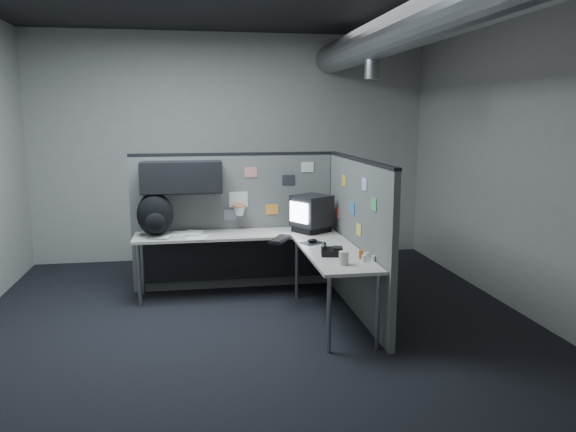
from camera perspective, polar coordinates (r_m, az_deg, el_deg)
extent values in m
cube|color=black|center=(5.71, -3.34, -10.99)|extent=(5.60, 5.60, 0.01)
cube|color=#9E9E99|center=(8.14, -5.64, 6.89)|extent=(5.60, 0.01, 3.20)
cube|color=#9E9E99|center=(2.60, 3.11, 0.13)|extent=(5.60, 0.01, 3.20)
cube|color=#9E9E99|center=(6.30, 22.89, 5.22)|extent=(0.01, 5.60, 3.20)
cylinder|color=slate|center=(5.71, 11.19, 17.98)|extent=(0.40, 5.49, 0.40)
cylinder|color=slate|center=(6.43, 8.52, 14.91)|extent=(0.16, 0.16, 0.30)
cube|color=#5B5D5B|center=(6.73, -5.34, -0.63)|extent=(2.43, 0.06, 1.60)
cube|color=black|center=(6.63, -5.45, 6.30)|extent=(2.43, 0.07, 0.03)
cube|color=black|center=(6.92, 4.49, -0.33)|extent=(0.07, 0.07, 1.60)
cube|color=black|center=(6.44, -10.77, 3.91)|extent=(0.90, 0.35, 0.35)
cube|color=black|center=(6.26, -10.79, 3.74)|extent=(0.90, 0.02, 0.33)
cube|color=silver|center=(6.65, -5.05, 1.68)|extent=(0.22, 0.02, 0.18)
torus|color=#D85914|center=(6.57, -4.98, 1.05)|extent=(0.16, 0.16, 0.01)
cone|color=white|center=(6.58, -4.97, 0.54)|extent=(0.14, 0.14, 0.11)
cube|color=#B266B2|center=(6.66, -12.79, 0.96)|extent=(0.15, 0.01, 0.12)
cube|color=#D87F7F|center=(6.63, -3.80, 4.46)|extent=(0.15, 0.01, 0.12)
cube|color=orange|center=(6.72, -1.64, 0.68)|extent=(0.15, 0.01, 0.12)
cube|color=#26262D|center=(6.70, 0.05, 3.68)|extent=(0.15, 0.01, 0.12)
cube|color=silver|center=(6.73, 1.98, 4.99)|extent=(0.15, 0.01, 0.12)
cube|color=gray|center=(6.68, -5.89, 0.14)|extent=(0.15, 0.01, 0.12)
cube|color=#5B5D5B|center=(5.90, 7.05, -2.21)|extent=(0.06, 2.23, 1.60)
cube|color=black|center=(5.78, 7.22, 5.71)|extent=(0.07, 2.23, 0.03)
cube|color=gold|center=(6.21, 5.70, 3.59)|extent=(0.01, 0.15, 0.12)
cube|color=#337FCC|center=(5.91, 6.55, 0.79)|extent=(0.01, 0.15, 0.12)
cube|color=silver|center=(5.49, 7.77, 3.22)|extent=(0.01, 0.15, 0.12)
cube|color=#CC4C4C|center=(6.50, 5.06, 0.33)|extent=(0.01, 0.15, 0.12)
cube|color=#4CB266|center=(5.23, 8.70, 1.19)|extent=(0.01, 0.15, 0.12)
cube|color=#E5D84C|center=(5.71, 7.21, -1.39)|extent=(0.01, 0.15, 0.12)
cube|color=beige|center=(6.44, -5.24, -1.90)|extent=(2.30, 0.56, 0.03)
cube|color=beige|center=(5.56, 4.71, -3.82)|extent=(0.56, 1.55, 0.03)
cube|color=black|center=(6.72, -5.35, -4.14)|extent=(2.18, 0.02, 0.55)
cylinder|color=gray|center=(6.32, -14.89, -5.83)|extent=(0.04, 0.04, 0.70)
cylinder|color=gray|center=(6.75, -14.56, -4.82)|extent=(0.04, 0.04, 0.70)
cylinder|color=gray|center=(6.39, 0.89, -5.31)|extent=(0.04, 0.04, 0.70)
cylinder|color=gray|center=(4.96, 4.18, -9.97)|extent=(0.04, 0.04, 0.70)
cylinder|color=gray|center=(5.08, 9.08, -9.58)|extent=(0.04, 0.04, 0.70)
cube|color=black|center=(6.50, 2.40, -1.29)|extent=(0.46, 0.45, 0.07)
cube|color=black|center=(6.47, 2.41, 0.56)|extent=(0.51, 0.51, 0.35)
cube|color=silver|center=(6.33, 1.11, 0.36)|extent=(0.16, 0.25, 0.23)
cube|color=black|center=(6.02, -0.81, -2.44)|extent=(0.31, 0.43, 0.03)
cube|color=black|center=(6.01, -0.81, -2.27)|extent=(0.27, 0.39, 0.01)
cube|color=black|center=(5.93, 2.48, -2.74)|extent=(0.28, 0.26, 0.01)
ellipsoid|color=black|center=(5.92, 2.48, -2.51)|extent=(0.12, 0.10, 0.04)
cube|color=black|center=(5.44, 4.45, -3.64)|extent=(0.24, 0.26, 0.06)
cylinder|color=black|center=(5.44, 3.72, -3.07)|extent=(0.08, 0.21, 0.04)
cube|color=black|center=(5.42, 5.09, -3.26)|extent=(0.11, 0.14, 0.02)
cylinder|color=silver|center=(5.29, 7.98, -4.04)|extent=(0.05, 0.05, 0.07)
cylinder|color=silver|center=(5.22, 7.72, -4.29)|extent=(0.05, 0.05, 0.06)
cylinder|color=silver|center=(5.25, 8.68, -4.28)|extent=(0.04, 0.04, 0.05)
cylinder|color=#D85914|center=(5.31, 7.41, -3.91)|extent=(0.05, 0.05, 0.08)
cylinder|color=beige|center=(5.09, 5.68, -4.27)|extent=(0.11, 0.11, 0.12)
cube|color=white|center=(6.30, -9.17, -2.11)|extent=(0.27, 0.33, 0.00)
cube|color=white|center=(6.50, -10.93, -1.76)|extent=(0.27, 0.33, 0.00)
cube|color=white|center=(6.48, -13.23, -1.85)|extent=(0.27, 0.33, 0.00)
cube|color=white|center=(6.50, -9.58, -1.65)|extent=(0.27, 0.33, 0.00)
cube|color=white|center=(6.37, -12.63, -1.97)|extent=(0.27, 0.33, 0.00)
cube|color=white|center=(6.62, -13.72, -1.55)|extent=(0.27, 0.33, 0.00)
ellipsoid|color=black|center=(6.40, -13.36, 0.16)|extent=(0.46, 0.39, 0.49)
ellipsoid|color=black|center=(6.25, -13.32, -0.70)|extent=(0.24, 0.18, 0.22)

